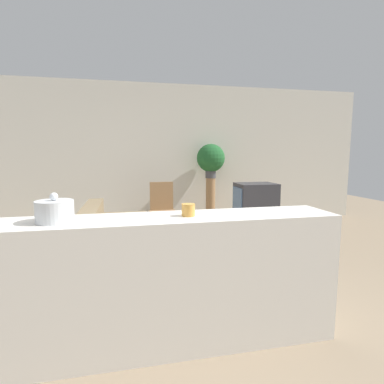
{
  "coord_description": "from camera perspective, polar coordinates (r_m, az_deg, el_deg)",
  "views": [
    {
      "loc": [
        -0.31,
        -2.37,
        1.39
      ],
      "look_at": [
        0.58,
        1.75,
        0.85
      ],
      "focal_mm": 28.0,
      "sensor_mm": 36.0,
      "label": 1
    }
  ],
  "objects": [
    {
      "name": "tv_stand",
      "position": [
        4.82,
        11.89,
        -6.97
      ],
      "size": [
        0.74,
        0.48,
        0.43
      ],
      "color": "#9E754C",
      "rests_on": "ground_plane"
    },
    {
      "name": "decorative_bowl",
      "position": [
        2.13,
        -24.69,
        -3.31
      ],
      "size": [
        0.24,
        0.24,
        0.19
      ],
      "color": "silver",
      "rests_on": "foreground_counter"
    },
    {
      "name": "wall_back",
      "position": [
        5.81,
        -9.16,
        6.83
      ],
      "size": [
        9.0,
        0.06,
        2.7
      ],
      "color": "silver",
      "rests_on": "ground_plane"
    },
    {
      "name": "potted_plant",
      "position": [
        5.68,
        3.6,
        6.36
      ],
      "size": [
        0.53,
        0.53,
        0.64
      ],
      "color": "#4C4C51",
      "rests_on": "plant_stand"
    },
    {
      "name": "candle_jar",
      "position": [
        2.12,
        -0.71,
        -3.42
      ],
      "size": [
        0.1,
        0.1,
        0.09
      ],
      "color": "gold",
      "rests_on": "foreground_counter"
    },
    {
      "name": "television",
      "position": [
        4.73,
        11.97,
        -1.44
      ],
      "size": [
        0.6,
        0.45,
        0.51
      ],
      "color": "#333338",
      "rests_on": "tv_stand"
    },
    {
      "name": "ground_plane",
      "position": [
        2.77,
        -4.46,
        -22.89
      ],
      "size": [
        14.0,
        14.0,
        0.0
      ],
      "primitive_type": "plane",
      "color": "gray"
    },
    {
      "name": "couch",
      "position": [
        3.76,
        -14.83,
        -10.35
      ],
      "size": [
        0.81,
        1.79,
        0.75
      ],
      "color": "#847051",
      "rests_on": "ground_plane"
    },
    {
      "name": "wooden_chair",
      "position": [
        5.07,
        -5.65,
        -2.93
      ],
      "size": [
        0.44,
        0.44,
        0.91
      ],
      "color": "#9E754C",
      "rests_on": "ground_plane"
    },
    {
      "name": "foreground_counter",
      "position": [
        2.26,
        -3.42,
        -16.59
      ],
      "size": [
        2.37,
        0.44,
        0.95
      ],
      "color": "white",
      "rests_on": "ground_plane"
    },
    {
      "name": "plant_stand",
      "position": [
        5.75,
        3.53,
        -1.94
      ],
      "size": [
        0.18,
        0.18,
        0.93
      ],
      "color": "#9E754C",
      "rests_on": "ground_plane"
    }
  ]
}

